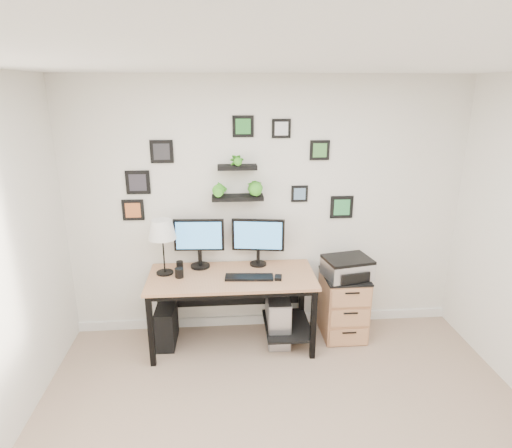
{
  "coord_description": "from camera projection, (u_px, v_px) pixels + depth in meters",
  "views": [
    {
      "loc": [
        -0.44,
        -2.13,
        2.48
      ],
      "look_at": [
        -0.13,
        1.83,
        1.2
      ],
      "focal_mm": 30.0,
      "sensor_mm": 36.0,
      "label": 1
    }
  ],
  "objects": [
    {
      "name": "monitor_left",
      "position": [
        199.0,
        240.0,
        4.21
      ],
      "size": [
        0.49,
        0.2,
        0.5
      ],
      "color": "black",
      "rests_on": "desk"
    },
    {
      "name": "monitor_right",
      "position": [
        258.0,
        238.0,
        4.26
      ],
      "size": [
        0.52,
        0.19,
        0.49
      ],
      "color": "black",
      "rests_on": "desk"
    },
    {
      "name": "pc_tower_grey",
      "position": [
        278.0,
        317.0,
        4.34
      ],
      "size": [
        0.23,
        0.5,
        0.49
      ],
      "color": "gray",
      "rests_on": "ground"
    },
    {
      "name": "file_cabinet",
      "position": [
        343.0,
        305.0,
        4.41
      ],
      "size": [
        0.43,
        0.53,
        0.67
      ],
      "color": "tan",
      "rests_on": "ground"
    },
    {
      "name": "printer",
      "position": [
        347.0,
        267.0,
        4.23
      ],
      "size": [
        0.5,
        0.42,
        0.2
      ],
      "color": "silver",
      "rests_on": "file_cabinet"
    },
    {
      "name": "mouse",
      "position": [
        278.0,
        278.0,
        4.03
      ],
      "size": [
        0.08,
        0.11,
        0.03
      ],
      "primitive_type": "cube",
      "rotation": [
        0.0,
        0.0,
        -0.18
      ],
      "color": "black",
      "rests_on": "desk"
    },
    {
      "name": "desk",
      "position": [
        236.0,
        285.0,
        4.18
      ],
      "size": [
        1.6,
        0.7,
        0.75
      ],
      "color": "tan",
      "rests_on": "ground"
    },
    {
      "name": "mug",
      "position": [
        179.0,
        273.0,
        4.05
      ],
      "size": [
        0.08,
        0.08,
        0.09
      ],
      "primitive_type": "cylinder",
      "color": "black",
      "rests_on": "desk"
    },
    {
      "name": "room",
      "position": [
        266.0,
        319.0,
        4.69
      ],
      "size": [
        4.0,
        4.0,
        4.0
      ],
      "color": "tan",
      "rests_on": "ground"
    },
    {
      "name": "wall_decor",
      "position": [
        238.0,
        177.0,
        4.12
      ],
      "size": [
        2.31,
        0.18,
        1.03
      ],
      "color": "black",
      "rests_on": "ground"
    },
    {
      "name": "pen_cup",
      "position": [
        180.0,
        265.0,
        4.23
      ],
      "size": [
        0.07,
        0.07,
        0.09
      ],
      "primitive_type": "cylinder",
      "color": "black",
      "rests_on": "desk"
    },
    {
      "name": "table_lamp",
      "position": [
        162.0,
        231.0,
        4.02
      ],
      "size": [
        0.27,
        0.27,
        0.54
      ],
      "color": "black",
      "rests_on": "desk"
    },
    {
      "name": "keyboard",
      "position": [
        249.0,
        277.0,
        4.04
      ],
      "size": [
        0.46,
        0.18,
        0.02
      ],
      "primitive_type": "cube",
      "rotation": [
        0.0,
        0.0,
        -0.08
      ],
      "color": "black",
      "rests_on": "desk"
    },
    {
      "name": "pc_tower_black",
      "position": [
        167.0,
        325.0,
        4.29
      ],
      "size": [
        0.19,
        0.41,
        0.41
      ],
      "primitive_type": "cube",
      "rotation": [
        0.0,
        0.0,
        -0.02
      ],
      "color": "black",
      "rests_on": "ground"
    }
  ]
}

